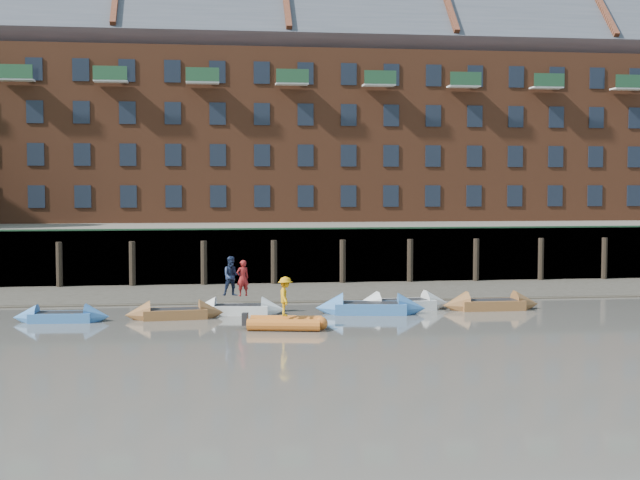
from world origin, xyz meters
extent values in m
plane|color=#5E5A52|center=(0.00, 0.00, 0.00)|extent=(220.00, 220.00, 0.00)
cube|color=#3D382F|center=(0.00, 18.00, 0.00)|extent=(110.00, 8.00, 0.50)
cube|color=#4C4336|center=(0.00, 14.60, 0.00)|extent=(110.00, 1.60, 0.10)
cube|color=#2D2A26|center=(0.00, 22.40, 1.60)|extent=(110.00, 0.80, 3.20)
cylinder|color=black|center=(-14.00, 21.75, 1.30)|extent=(0.36, 0.36, 2.60)
cylinder|color=black|center=(-10.00, 21.75, 1.30)|extent=(0.36, 0.36, 2.60)
cylinder|color=black|center=(-6.00, 21.75, 1.30)|extent=(0.36, 0.36, 2.60)
cylinder|color=black|center=(-2.00, 21.75, 1.30)|extent=(0.36, 0.36, 2.60)
cylinder|color=black|center=(2.00, 21.75, 1.30)|extent=(0.36, 0.36, 2.60)
cylinder|color=black|center=(6.00, 21.75, 1.30)|extent=(0.36, 0.36, 2.60)
cylinder|color=black|center=(10.00, 21.75, 1.30)|extent=(0.36, 0.36, 2.60)
cylinder|color=black|center=(14.00, 21.75, 1.30)|extent=(0.36, 0.36, 2.60)
cylinder|color=black|center=(18.00, 21.75, 1.30)|extent=(0.36, 0.36, 2.60)
cube|color=#264C2D|center=(0.00, 22.10, 3.25)|extent=(110.00, 0.06, 0.10)
cube|color=#5E594D|center=(0.00, 36.00, 1.60)|extent=(110.00, 28.00, 3.20)
cube|color=brown|center=(0.00, 37.00, 9.20)|extent=(80.00, 10.00, 12.00)
cube|color=#42444C|center=(0.00, 37.00, 16.40)|extent=(80.60, 15.56, 15.56)
cube|color=black|center=(-17.00, 31.98, 5.00)|extent=(1.10, 0.12, 1.50)
cube|color=black|center=(-14.00, 31.98, 5.00)|extent=(1.10, 0.12, 1.50)
cube|color=black|center=(-11.00, 31.98, 5.00)|extent=(1.10, 0.12, 1.50)
cube|color=black|center=(-8.00, 31.98, 5.00)|extent=(1.10, 0.12, 1.50)
cube|color=black|center=(-5.00, 31.98, 5.00)|extent=(1.10, 0.12, 1.50)
cube|color=black|center=(-2.00, 31.98, 5.00)|extent=(1.10, 0.12, 1.50)
cube|color=black|center=(1.00, 31.98, 5.00)|extent=(1.10, 0.12, 1.50)
cube|color=black|center=(4.00, 31.98, 5.00)|extent=(1.10, 0.12, 1.50)
cube|color=black|center=(7.00, 31.98, 5.00)|extent=(1.10, 0.12, 1.50)
cube|color=black|center=(10.00, 31.98, 5.00)|extent=(1.10, 0.12, 1.50)
cube|color=black|center=(13.00, 31.98, 5.00)|extent=(1.10, 0.12, 1.50)
cube|color=black|center=(16.00, 31.98, 5.00)|extent=(1.10, 0.12, 1.50)
cube|color=black|center=(19.00, 31.98, 5.00)|extent=(1.10, 0.12, 1.50)
cube|color=black|center=(22.00, 31.98, 5.00)|extent=(1.10, 0.12, 1.50)
cube|color=black|center=(25.00, 31.98, 5.00)|extent=(1.10, 0.12, 1.50)
cube|color=black|center=(-17.00, 31.98, 7.80)|extent=(1.10, 0.12, 1.50)
cube|color=black|center=(-14.00, 31.98, 7.80)|extent=(1.10, 0.12, 1.50)
cube|color=black|center=(-11.00, 31.98, 7.80)|extent=(1.10, 0.12, 1.50)
cube|color=black|center=(-8.00, 31.98, 7.80)|extent=(1.10, 0.12, 1.50)
cube|color=black|center=(-5.00, 31.98, 7.80)|extent=(1.10, 0.12, 1.50)
cube|color=black|center=(-2.00, 31.98, 7.80)|extent=(1.10, 0.12, 1.50)
cube|color=black|center=(1.00, 31.98, 7.80)|extent=(1.10, 0.12, 1.50)
cube|color=black|center=(4.00, 31.98, 7.80)|extent=(1.10, 0.12, 1.50)
cube|color=black|center=(7.00, 31.98, 7.80)|extent=(1.10, 0.12, 1.50)
cube|color=black|center=(10.00, 31.98, 7.80)|extent=(1.10, 0.12, 1.50)
cube|color=black|center=(13.00, 31.98, 7.80)|extent=(1.10, 0.12, 1.50)
cube|color=black|center=(16.00, 31.98, 7.80)|extent=(1.10, 0.12, 1.50)
cube|color=black|center=(19.00, 31.98, 7.80)|extent=(1.10, 0.12, 1.50)
cube|color=black|center=(22.00, 31.98, 7.80)|extent=(1.10, 0.12, 1.50)
cube|color=black|center=(25.00, 31.98, 7.80)|extent=(1.10, 0.12, 1.50)
cube|color=black|center=(-17.00, 31.98, 10.60)|extent=(1.10, 0.12, 1.50)
cube|color=black|center=(-14.00, 31.98, 10.60)|extent=(1.10, 0.12, 1.50)
cube|color=black|center=(-11.00, 31.98, 10.60)|extent=(1.10, 0.12, 1.50)
cube|color=black|center=(-8.00, 31.98, 10.60)|extent=(1.10, 0.12, 1.50)
cube|color=black|center=(-5.00, 31.98, 10.60)|extent=(1.10, 0.12, 1.50)
cube|color=black|center=(-2.00, 31.98, 10.60)|extent=(1.10, 0.12, 1.50)
cube|color=black|center=(1.00, 31.98, 10.60)|extent=(1.10, 0.12, 1.50)
cube|color=black|center=(4.00, 31.98, 10.60)|extent=(1.10, 0.12, 1.50)
cube|color=black|center=(7.00, 31.98, 10.60)|extent=(1.10, 0.12, 1.50)
cube|color=black|center=(10.00, 31.98, 10.60)|extent=(1.10, 0.12, 1.50)
cube|color=black|center=(13.00, 31.98, 10.60)|extent=(1.10, 0.12, 1.50)
cube|color=black|center=(16.00, 31.98, 10.60)|extent=(1.10, 0.12, 1.50)
cube|color=black|center=(19.00, 31.98, 10.60)|extent=(1.10, 0.12, 1.50)
cube|color=black|center=(22.00, 31.98, 10.60)|extent=(1.10, 0.12, 1.50)
cube|color=black|center=(25.00, 31.98, 10.60)|extent=(1.10, 0.12, 1.50)
cube|color=black|center=(-17.00, 31.98, 13.40)|extent=(1.10, 0.12, 1.50)
cube|color=black|center=(-14.00, 31.98, 13.40)|extent=(1.10, 0.12, 1.50)
cube|color=black|center=(-11.00, 31.98, 13.40)|extent=(1.10, 0.12, 1.50)
cube|color=black|center=(-8.00, 31.98, 13.40)|extent=(1.10, 0.12, 1.50)
cube|color=black|center=(-5.00, 31.98, 13.40)|extent=(1.10, 0.12, 1.50)
cube|color=black|center=(-2.00, 31.98, 13.40)|extent=(1.10, 0.12, 1.50)
cube|color=black|center=(1.00, 31.98, 13.40)|extent=(1.10, 0.12, 1.50)
cube|color=black|center=(4.00, 31.98, 13.40)|extent=(1.10, 0.12, 1.50)
cube|color=black|center=(7.00, 31.98, 13.40)|extent=(1.10, 0.12, 1.50)
cube|color=black|center=(10.00, 31.98, 13.40)|extent=(1.10, 0.12, 1.50)
cube|color=black|center=(13.00, 31.98, 13.40)|extent=(1.10, 0.12, 1.50)
cube|color=black|center=(16.00, 31.98, 13.40)|extent=(1.10, 0.12, 1.50)
cube|color=black|center=(19.00, 31.98, 13.40)|extent=(1.10, 0.12, 1.50)
cube|color=black|center=(22.00, 31.98, 13.40)|extent=(1.10, 0.12, 1.50)
cube|color=black|center=(25.00, 31.98, 13.40)|extent=(1.10, 0.12, 1.50)
cube|color=#3970B2|center=(-11.98, 9.25, 0.20)|extent=(2.63, 1.30, 0.40)
cone|color=#3970B2|center=(-10.49, 9.17, 0.20)|extent=(1.06, 1.21, 1.16)
cone|color=#3970B2|center=(-13.48, 9.34, 0.20)|extent=(1.06, 1.21, 1.16)
cube|color=black|center=(-11.98, 9.25, 0.38)|extent=(2.18, 0.99, 0.06)
cube|color=brown|center=(-7.26, 9.53, 0.21)|extent=(2.81, 1.47, 0.42)
cone|color=brown|center=(-5.69, 9.67, 0.21)|extent=(1.16, 1.32, 1.22)
cone|color=brown|center=(-8.84, 9.38, 0.21)|extent=(1.16, 1.32, 1.22)
cube|color=black|center=(-7.26, 9.53, 0.40)|extent=(2.34, 1.12, 0.06)
cube|color=silver|center=(-4.47, 10.51, 0.21)|extent=(2.80, 1.55, 0.42)
cone|color=silver|center=(-2.93, 10.30, 0.21)|extent=(1.19, 1.33, 1.20)
cone|color=silver|center=(-6.01, 10.72, 0.21)|extent=(1.19, 1.33, 1.20)
cube|color=black|center=(-4.47, 10.51, 0.40)|extent=(2.32, 1.20, 0.06)
cube|color=#3970B2|center=(1.40, 9.90, 0.25)|extent=(3.34, 1.88, 0.49)
cone|color=#3970B2|center=(3.22, 9.63, 0.25)|extent=(1.43, 1.59, 1.43)
cone|color=#3970B2|center=(-0.43, 10.18, 0.25)|extent=(1.43, 1.59, 1.43)
cube|color=black|center=(1.40, 9.90, 0.47)|extent=(2.77, 1.45, 0.06)
cube|color=silver|center=(3.07, 10.96, 0.23)|extent=(3.10, 1.67, 0.46)
cone|color=silver|center=(4.79, 11.15, 0.23)|extent=(1.30, 1.46, 1.34)
cone|color=silver|center=(1.35, 10.76, 0.23)|extent=(1.30, 1.46, 1.34)
cube|color=black|center=(3.07, 10.96, 0.44)|extent=(2.57, 1.28, 0.06)
cube|color=brown|center=(7.18, 10.46, 0.23)|extent=(2.94, 1.34, 0.46)
cone|color=brown|center=(8.89, 10.47, 0.23)|extent=(1.15, 1.33, 1.32)
cone|color=brown|center=(5.47, 10.45, 0.23)|extent=(1.15, 1.33, 1.32)
cube|color=black|center=(7.18, 10.46, 0.44)|extent=(2.45, 1.01, 0.06)
cylinder|color=#CE6620|center=(-2.69, 6.63, 0.24)|extent=(2.94, 1.04, 0.48)
cylinder|color=#CE6620|center=(-2.89, 5.64, 0.24)|extent=(2.94, 1.04, 0.48)
sphere|color=#CE6620|center=(-1.37, 5.85, 0.24)|extent=(0.55, 0.55, 0.55)
cube|color=black|center=(-2.79, 6.13, 0.24)|extent=(2.53, 1.29, 0.17)
imported|color=maroon|center=(-4.28, 10.57, 1.61)|extent=(0.69, 0.57, 1.61)
imported|color=#19233F|center=(-4.76, 10.64, 1.70)|extent=(0.94, 0.77, 1.78)
imported|color=orange|center=(-2.77, 6.23, 1.30)|extent=(0.66, 1.06, 1.58)
camera|label=1|loc=(-5.99, -29.12, 5.75)|focal=50.00mm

